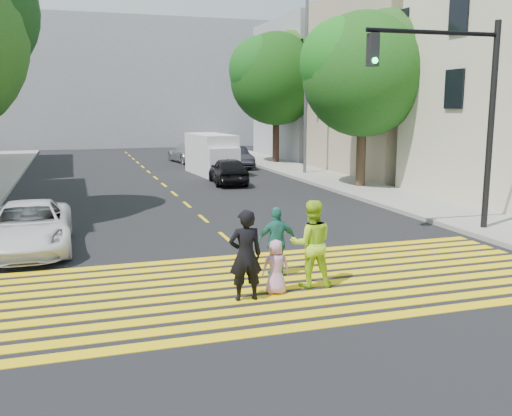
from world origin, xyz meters
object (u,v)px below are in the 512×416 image
pedestrian_woman (311,244)px  pedestrian_child (276,267)px  silver_car (188,153)px  white_sedan (29,227)px  pedestrian_man (245,255)px  pedestrian_extra (277,242)px  dark_car_near (228,171)px  tree_right_near (365,68)px  traffic_signal (459,98)px  white_van (212,156)px  tree_right_far (277,74)px  dark_car_parked (235,157)px

pedestrian_woman → pedestrian_child: 1.00m
silver_car → white_sedan: bearing=61.2°
pedestrian_man → pedestrian_extra: bearing=-126.8°
dark_car_near → pedestrian_man: bearing=81.6°
tree_right_near → pedestrian_extra: 15.52m
traffic_signal → white_van: bearing=102.7°
silver_car → traffic_signal: size_ratio=0.75×
pedestrian_child → pedestrian_extra: 1.32m
tree_right_far → pedestrian_extra: tree_right_far is taller
pedestrian_child → pedestrian_extra: pedestrian_extra is taller
pedestrian_extra → white_sedan: size_ratio=0.34×
pedestrian_woman → silver_car: bearing=-83.8°
pedestrian_child → dark_car_near: bearing=-90.6°
pedestrian_man → pedestrian_woman: bearing=-161.5°
dark_car_parked → tree_right_near: bearing=-75.1°
tree_right_far → pedestrian_child: (-9.22, -25.58, -5.38)m
tree_right_near → pedestrian_child: (-9.04, -13.24, -5.00)m
white_van → dark_car_parked: bearing=50.5°
dark_car_near → tree_right_far: bearing=-117.6°
white_van → traffic_signal: size_ratio=0.78×
pedestrian_woman → white_van: white_van is taller
white_sedan → silver_car: size_ratio=0.99×
white_van → traffic_signal: traffic_signal is taller
tree_right_near → white_van: bearing=125.1°
dark_car_near → dark_car_parked: 7.66m
pedestrian_man → pedestrian_child: 0.82m
pedestrian_man → pedestrian_extra: pedestrian_man is taller
pedestrian_man → dark_car_near: size_ratio=0.47×
tree_right_far → dark_car_parked: tree_right_far is taller
pedestrian_man → silver_car: (4.40, 28.47, -0.24)m
tree_right_near → traffic_signal: 9.91m
dark_car_near → dark_car_parked: (2.36, 7.29, -0.00)m
silver_car → white_van: white_van is taller
pedestrian_man → dark_car_near: pedestrian_man is taller
white_sedan → pedestrian_man: bearing=-51.8°
tree_right_near → pedestrian_child: tree_right_near is taller
tree_right_far → silver_car: tree_right_far is taller
tree_right_far → traffic_signal: 22.11m
tree_right_far → pedestrian_extra: size_ratio=5.50×
silver_car → tree_right_far: bearing=146.2°
tree_right_far → white_van: 8.75m
pedestrian_child → traffic_signal: bearing=-141.3°
pedestrian_man → white_van: size_ratio=0.37×
white_sedan → silver_car: 24.49m
silver_car → pedestrian_extra: bearing=75.5°
tree_right_near → silver_car: tree_right_near is taller
dark_car_near → white_van: bearing=-87.2°
tree_right_near → pedestrian_extra: (-8.58, -12.02, -4.77)m
pedestrian_extra → traffic_signal: bearing=-153.5°
tree_right_near → tree_right_far: 12.35m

